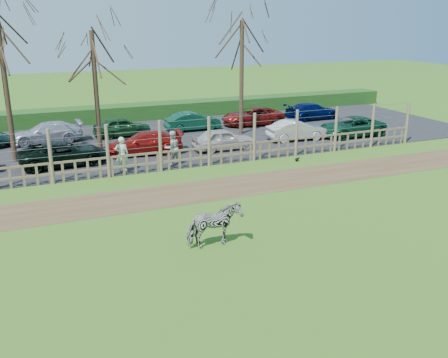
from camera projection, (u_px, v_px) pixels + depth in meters
name	position (u px, v px, depth m)	size (l,w,h in m)	color
ground	(225.00, 233.00, 17.18)	(120.00, 120.00, 0.00)	#5D9328
dirt_strip	(184.00, 193.00, 21.13)	(34.00, 2.80, 0.01)	brown
asphalt	(131.00, 142.00, 29.91)	(44.00, 13.00, 0.04)	#232326
hedge	(109.00, 114.00, 35.90)	(46.00, 2.00, 1.10)	#1E4716
fence	(161.00, 155.00, 23.96)	(30.16, 0.16, 2.50)	brown
tree_left	(1.00, 50.00, 24.06)	(4.80, 4.80, 7.88)	#3D2B1E
tree_mid	(94.00, 62.00, 26.82)	(4.80, 4.80, 6.83)	#3D2B1E
tree_right	(242.00, 50.00, 30.46)	(4.80, 4.80, 7.35)	#3D2B1E
zebra	(214.00, 225.00, 15.94)	(0.80, 1.75, 1.48)	gray
visitor_a	(122.00, 155.00, 23.70)	(0.63, 0.41, 1.72)	#C2EEC4
visitor_b	(172.00, 148.00, 24.93)	(0.84, 0.65, 1.72)	beige
crow	(297.00, 159.00, 25.87)	(0.25, 0.19, 0.20)	black
car_2	(64.00, 154.00, 24.89)	(1.99, 4.32, 1.20)	black
car_3	(144.00, 143.00, 27.01)	(1.68, 4.13, 1.20)	maroon
car_4	(223.00, 139.00, 27.91)	(1.42, 3.52, 1.20)	silver
car_5	(297.00, 130.00, 30.17)	(1.27, 3.64, 1.20)	silver
car_6	(351.00, 127.00, 31.19)	(1.99, 4.32, 1.20)	#12482C
car_9	(46.00, 133.00, 29.52)	(1.68, 4.13, 1.20)	#B5B6C4
car_10	(122.00, 127.00, 31.10)	(1.42, 3.52, 1.20)	#1B4822
car_11	(193.00, 121.00, 32.81)	(1.27, 3.64, 1.20)	#0E462E
car_12	(253.00, 116.00, 34.51)	(1.99, 4.32, 1.20)	maroon
car_13	(312.00, 111.00, 36.44)	(1.68, 4.13, 1.20)	#041044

